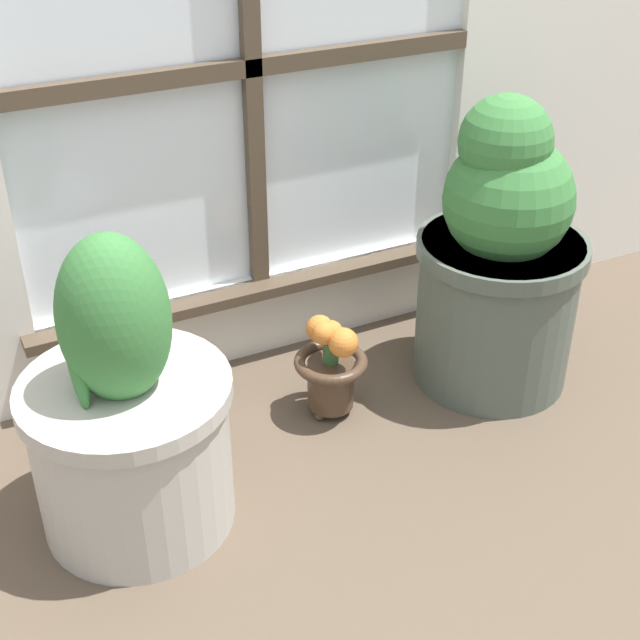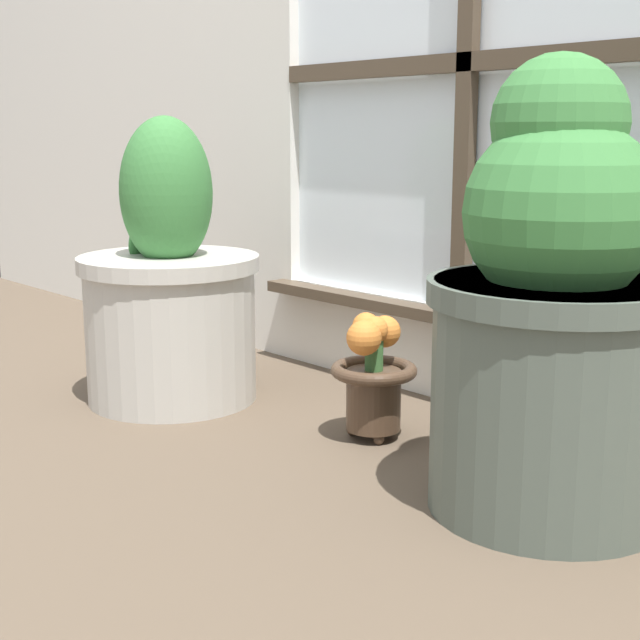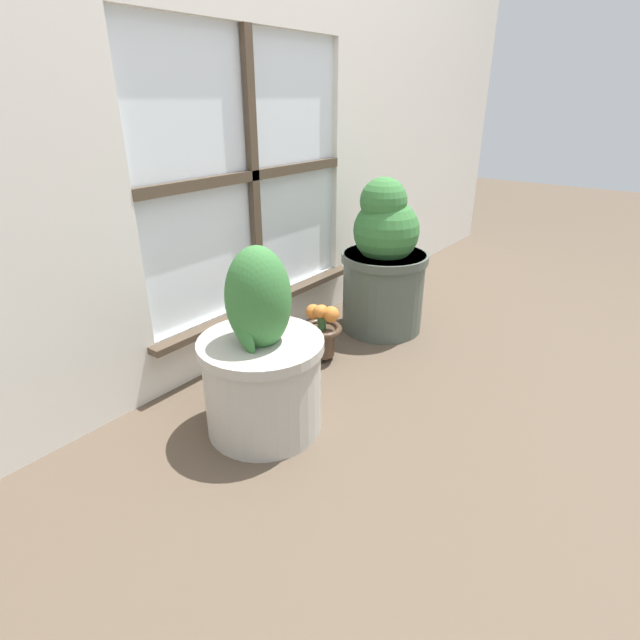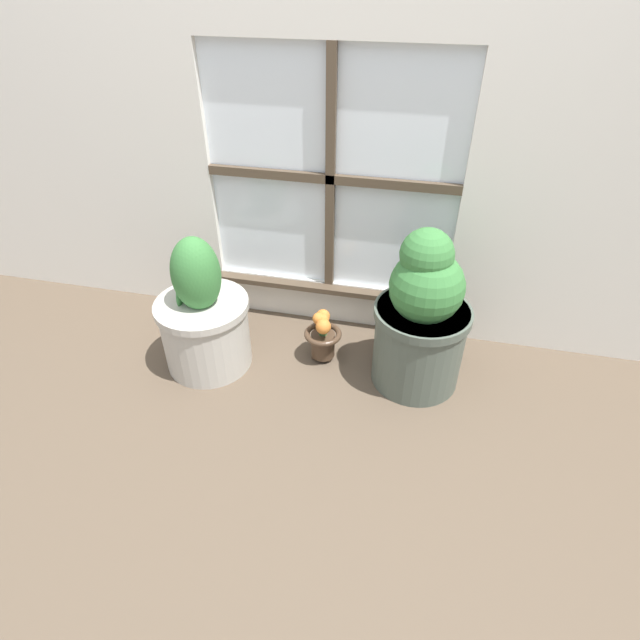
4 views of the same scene
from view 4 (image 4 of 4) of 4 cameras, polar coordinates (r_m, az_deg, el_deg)
name	(u,v)px [view 4 (image 4 of 4)]	position (r m, az deg, el deg)	size (l,w,h in m)	color
ground_plane	(295,410)	(1.91, -2.84, -10.19)	(10.00, 10.00, 0.00)	brown
potted_plant_left	(204,319)	(2.03, -13.16, 0.12)	(0.37, 0.37, 0.58)	#B7B2A8
potted_plant_right	(421,319)	(1.89, 11.52, 0.09)	(0.36, 0.36, 0.65)	#4C564C
flower_vase	(323,335)	(2.05, 0.32, -1.73)	(0.15, 0.15, 0.23)	#473323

